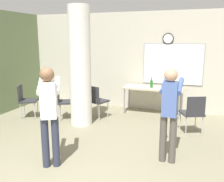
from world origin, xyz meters
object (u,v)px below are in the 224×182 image
at_px(person_playing_side, 170,108).
at_px(person_playing_front, 49,109).
at_px(chair_by_left_wall, 26,98).
at_px(chair_near_pillar, 64,100).
at_px(folding_table, 153,89).
at_px(bottle_on_table, 152,84).
at_px(chair_table_left, 96,99).
at_px(chair_mid_room, 193,112).

height_order(person_playing_side, person_playing_front, person_playing_front).
relative_size(chair_by_left_wall, person_playing_front, 0.53).
bearing_deg(chair_near_pillar, folding_table, 30.45).
bearing_deg(person_playing_side, bottle_on_table, 106.62).
distance_m(bottle_on_table, chair_table_left, 1.57).
xyz_separation_m(folding_table, chair_near_pillar, (-2.08, -1.22, -0.18)).
height_order(folding_table, chair_by_left_wall, chair_by_left_wall).
distance_m(chair_by_left_wall, person_playing_front, 2.91).
bearing_deg(chair_mid_room, person_playing_side, -103.94).
height_order(bottle_on_table, chair_table_left, bottle_on_table).
xyz_separation_m(chair_table_left, chair_mid_room, (2.40, -0.33, 0.00)).
height_order(chair_mid_room, person_playing_side, person_playing_side).
relative_size(folding_table, person_playing_front, 0.98).
bearing_deg(folding_table, person_playing_front, -106.71).
distance_m(chair_near_pillar, person_playing_side, 3.20).
xyz_separation_m(bottle_on_table, chair_by_left_wall, (-3.06, -1.39, -0.34)).
height_order(folding_table, person_playing_front, person_playing_front).
bearing_deg(person_playing_front, chair_near_pillar, 115.15).
bearing_deg(chair_table_left, chair_mid_room, -7.70).
bearing_deg(chair_mid_room, folding_table, 131.88).
distance_m(chair_by_left_wall, person_playing_side, 4.05).
bearing_deg(person_playing_side, chair_mid_room, 76.06).
bearing_deg(chair_table_left, bottle_on_table, 34.06).
bearing_deg(chair_near_pillar, chair_mid_room, -0.13).
distance_m(folding_table, chair_by_left_wall, 3.41).
bearing_deg(bottle_on_table, folding_table, 56.11).
xyz_separation_m(chair_near_pillar, person_playing_front, (1.04, -2.22, 0.45)).
distance_m(folding_table, person_playing_side, 2.77).
bearing_deg(person_playing_side, folding_table, 105.71).
distance_m(chair_mid_room, person_playing_side, 1.53).
xyz_separation_m(folding_table, chair_mid_room, (1.10, -1.23, -0.18)).
xyz_separation_m(folding_table, person_playing_front, (-1.04, -3.45, 0.28)).
relative_size(chair_near_pillar, person_playing_front, 0.53).
bearing_deg(person_playing_front, chair_by_left_wall, 135.62).
bearing_deg(chair_by_left_wall, chair_near_pillar, 11.97).
relative_size(chair_near_pillar, chair_mid_room, 1.00).
bearing_deg(chair_mid_room, bottle_on_table, 133.80).
bearing_deg(person_playing_front, chair_mid_room, 46.04).
bearing_deg(chair_near_pillar, person_playing_side, -26.93).
bearing_deg(bottle_on_table, chair_table_left, -145.94).
distance_m(folding_table, chair_near_pillar, 2.42).
relative_size(bottle_on_table, chair_mid_room, 0.32).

